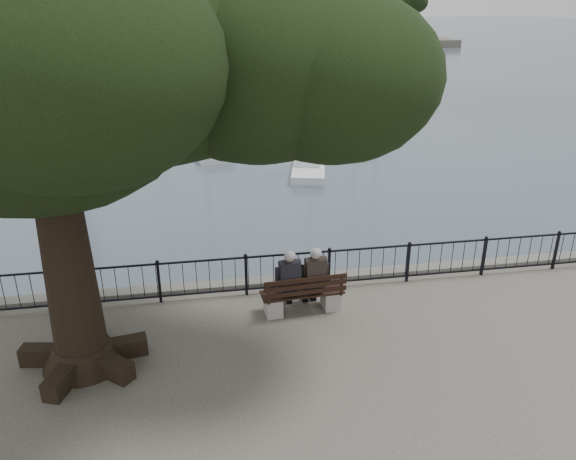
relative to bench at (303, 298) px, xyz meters
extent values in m
cube|color=#56534C|center=(-0.17, 1.48, -0.84)|extent=(200.00, 0.40, 1.20)
plane|color=#35424D|center=(-0.17, 101.48, -1.34)|extent=(260.00, 260.00, 0.00)
cube|color=black|center=(-0.17, 0.98, 0.64)|extent=(22.00, 0.04, 0.04)
cube|color=black|center=(-0.17, 0.98, -0.19)|extent=(22.00, 0.04, 0.04)
cube|color=gray|center=(-0.67, 0.00, -0.13)|extent=(0.39, 0.49, 0.42)
cube|color=gray|center=(0.67, 0.09, -0.13)|extent=(0.39, 0.49, 0.42)
cube|color=black|center=(0.00, 0.04, 0.12)|extent=(1.89, 0.64, 0.04)
cube|color=black|center=(0.02, -0.24, 0.43)|extent=(1.85, 0.17, 0.41)
cube|color=black|center=(-0.31, 0.03, 0.25)|extent=(0.39, 0.33, 0.25)
cube|color=black|center=(-0.31, -0.08, 0.64)|extent=(0.47, 0.28, 0.62)
sphere|color=tan|center=(-0.31, -0.04, 1.07)|extent=(0.24, 0.24, 0.24)
ellipsoid|color=#A5A5A5|center=(-0.31, -0.07, 1.11)|extent=(0.25, 0.25, 0.21)
cube|color=black|center=(-0.33, 0.33, -0.11)|extent=(0.36, 0.47, 0.46)
cube|color=black|center=(0.27, 0.07, 0.25)|extent=(0.39, 0.33, 0.25)
cube|color=black|center=(0.27, -0.04, 0.64)|extent=(0.47, 0.28, 0.62)
sphere|color=tan|center=(0.27, 0.00, 1.07)|extent=(0.24, 0.24, 0.24)
ellipsoid|color=#A5A5A5|center=(0.27, -0.03, 1.11)|extent=(0.25, 0.25, 0.21)
cube|color=black|center=(0.25, 0.37, -0.11)|extent=(0.36, 0.47, 0.46)
cone|color=black|center=(-4.54, -1.17, -0.11)|extent=(1.57, 1.57, 0.46)
cone|color=black|center=(-4.54, -1.17, 2.42)|extent=(1.01, 1.01, 5.53)
ellipsoid|color=black|center=(-4.54, -1.17, 5.00)|extent=(5.35, 5.35, 4.17)
ellipsoid|color=black|center=(-2.79, -0.80, 5.37)|extent=(4.79, 4.79, 3.74)
ellipsoid|color=black|center=(-1.04, -1.08, 5.19)|extent=(4.24, 4.24, 3.31)
ellipsoid|color=black|center=(0.16, -1.45, 5.00)|extent=(3.69, 3.69, 2.88)
ellipsoid|color=black|center=(-5.37, 0.49, 5.56)|extent=(4.24, 4.24, 3.31)
ellipsoid|color=black|center=(-3.71, -2.74, 5.37)|extent=(4.24, 4.24, 3.31)
ellipsoid|color=black|center=(-2.05, 0.12, 5.74)|extent=(4.06, 4.06, 3.16)
cube|color=#56534C|center=(-18.17, 60.48, -0.74)|extent=(10.05, 10.05, 1.40)
cube|color=#56534C|center=(1.83, 48.48, -0.74)|extent=(5.85, 5.85, 1.40)
cube|color=gray|center=(1.83, 48.48, 1.71)|extent=(2.14, 2.53, 3.90)
cube|color=#56534C|center=(1.83, 48.48, 3.81)|extent=(2.53, 2.92, 0.30)
cube|color=gray|center=(1.83, 48.77, 4.64)|extent=(1.27, 2.14, 1.36)
cube|color=gray|center=(1.83, 47.80, 5.32)|extent=(1.46, 0.97, 1.56)
cube|color=silver|center=(-9.66, 17.84, -1.24)|extent=(3.35, 5.55, 0.60)
cube|color=silver|center=(-9.66, 17.84, -0.74)|extent=(1.82, 2.44, 0.45)
cylinder|color=#ACABB4|center=(-9.66, 17.54, 4.10)|extent=(0.12, 0.12, 10.09)
cube|color=silver|center=(-1.56, 18.65, -1.24)|extent=(2.67, 6.13, 0.66)
cube|color=silver|center=(-1.56, 18.65, -0.74)|extent=(1.62, 2.59, 0.49)
cylinder|color=#ACABB4|center=(-1.56, 18.32, 5.55)|extent=(0.13, 0.13, 12.99)
cube|color=silver|center=(3.13, 14.17, -1.24)|extent=(2.61, 5.40, 0.58)
cube|color=silver|center=(3.13, 14.17, -0.74)|extent=(1.52, 2.31, 0.43)
cylinder|color=#ACABB4|center=(3.13, 13.88, 3.50)|extent=(0.12, 0.12, 8.89)
cube|color=silver|center=(8.36, 20.19, -1.24)|extent=(3.65, 6.22, 0.67)
cube|color=silver|center=(8.36, 20.19, -0.74)|extent=(2.00, 2.72, 0.50)
cylinder|color=#ACABB4|center=(8.36, 19.86, 4.27)|extent=(0.13, 0.13, 10.42)
cube|color=silver|center=(-9.97, 30.47, -1.24)|extent=(2.28, 5.88, 0.64)
cube|color=silver|center=(-9.97, 30.47, -0.74)|extent=(1.44, 2.46, 0.48)
cylinder|color=#ACABB4|center=(-9.97, 30.15, 4.59)|extent=(0.13, 0.13, 11.07)
cube|color=silver|center=(1.77, 30.55, -1.24)|extent=(3.05, 6.43, 0.69)
cube|color=silver|center=(1.77, 30.55, -0.74)|extent=(1.79, 2.74, 0.52)
cylinder|color=#ACABB4|center=(1.77, 30.21, 5.40)|extent=(0.14, 0.14, 12.67)
cube|color=silver|center=(7.51, 38.19, -1.24)|extent=(3.03, 5.08, 0.55)
cube|color=silver|center=(7.51, 38.19, -0.74)|extent=(1.65, 2.23, 0.41)
cylinder|color=#ACABB4|center=(7.51, 37.91, 3.34)|extent=(0.11, 0.11, 8.55)
cube|color=silver|center=(-4.74, 38.15, -1.24)|extent=(3.58, 5.93, 0.64)
cube|color=silver|center=(-4.74, 38.15, -0.74)|extent=(1.94, 2.60, 0.48)
cylinder|color=#ACABB4|center=(-4.74, 37.84, 5.45)|extent=(0.13, 0.13, 12.78)
cube|color=silver|center=(6.56, 18.48, -1.24)|extent=(1.93, 5.12, 0.56)
cube|color=silver|center=(6.56, 18.48, -0.74)|extent=(1.24, 2.14, 0.42)
cylinder|color=#ACABB4|center=(6.56, 18.20, 4.56)|extent=(0.11, 0.11, 10.99)
cube|color=#4D4940|center=(24.83, 78.48, -0.84)|extent=(30.00, 8.00, 1.20)
cylinder|color=black|center=(19.83, 76.48, 1.66)|extent=(0.70, 0.70, 4.00)
cylinder|color=black|center=(25.83, 78.48, 1.66)|extent=(0.70, 0.70, 4.00)
cylinder|color=black|center=(31.83, 77.48, 1.66)|extent=(0.70, 0.70, 4.00)
camera|label=1|loc=(-2.20, -10.74, 6.26)|focal=35.00mm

